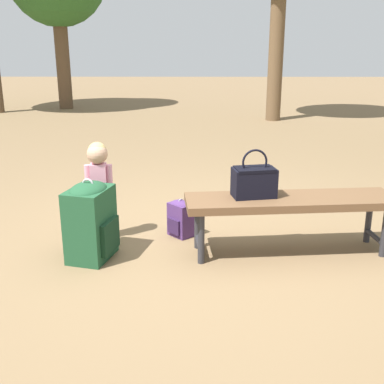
{
  "coord_description": "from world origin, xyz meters",
  "views": [
    {
      "loc": [
        -0.03,
        3.57,
        1.57
      ],
      "look_at": [
        -0.01,
        -0.0,
        0.45
      ],
      "focal_mm": 44.71,
      "sensor_mm": 36.0,
      "label": 1
    }
  ],
  "objects_px": {
    "child_standing": "(99,176)",
    "park_bench": "(291,204)",
    "backpack_small": "(181,217)",
    "backpack_large": "(90,219)",
    "handbag": "(254,181)"
  },
  "relations": [
    {
      "from": "child_standing",
      "to": "backpack_small",
      "type": "relative_size",
      "value": 2.49
    },
    {
      "from": "child_standing",
      "to": "backpack_small",
      "type": "distance_m",
      "value": 0.76
    },
    {
      "from": "park_bench",
      "to": "backpack_large",
      "type": "relative_size",
      "value": 2.6
    },
    {
      "from": "park_bench",
      "to": "backpack_large",
      "type": "xyz_separation_m",
      "value": [
        1.51,
        0.11,
        -0.08
      ]
    },
    {
      "from": "child_standing",
      "to": "handbag",
      "type": "bearing_deg",
      "value": 168.95
    },
    {
      "from": "child_standing",
      "to": "backpack_small",
      "type": "bearing_deg",
      "value": -173.65
    },
    {
      "from": "handbag",
      "to": "child_standing",
      "type": "relative_size",
      "value": 0.45
    },
    {
      "from": "child_standing",
      "to": "park_bench",
      "type": "bearing_deg",
      "value": 170.43
    },
    {
      "from": "backpack_large",
      "to": "backpack_small",
      "type": "relative_size",
      "value": 1.91
    },
    {
      "from": "handbag",
      "to": "backpack_small",
      "type": "bearing_deg",
      "value": -28.88
    },
    {
      "from": "park_bench",
      "to": "backpack_large",
      "type": "height_order",
      "value": "backpack_large"
    },
    {
      "from": "handbag",
      "to": "backpack_large",
      "type": "distance_m",
      "value": 1.26
    },
    {
      "from": "park_bench",
      "to": "backpack_large",
      "type": "bearing_deg",
      "value": 4.35
    },
    {
      "from": "park_bench",
      "to": "backpack_small",
      "type": "height_order",
      "value": "park_bench"
    },
    {
      "from": "handbag",
      "to": "backpack_large",
      "type": "relative_size",
      "value": 0.59
    }
  ]
}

